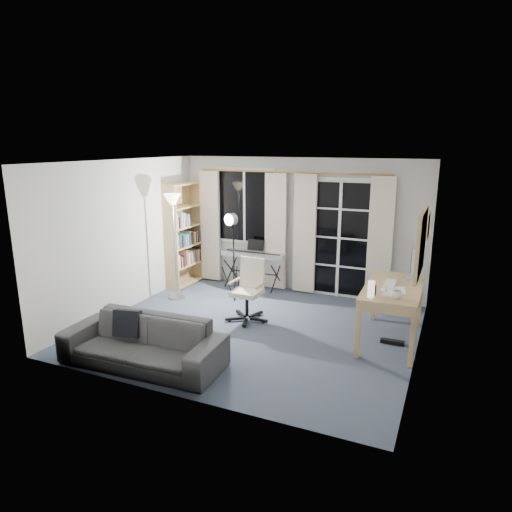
{
  "coord_description": "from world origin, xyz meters",
  "views": [
    {
      "loc": [
        2.55,
        -5.67,
        2.65
      ],
      "look_at": [
        -0.11,
        0.35,
        1.01
      ],
      "focal_mm": 32.0,
      "sensor_mm": 36.0,
      "label": 1
    }
  ],
  "objects_px": {
    "keyboard_piano": "(254,255)",
    "torchiere_lamp": "(173,215)",
    "studio_light": "(232,230)",
    "desk": "(393,293)",
    "monitor": "(414,259)",
    "office_chair": "(250,283)",
    "mug": "(397,294)",
    "bookshelf": "(182,237)",
    "sofa": "(142,335)"
  },
  "relations": [
    {
      "from": "desk",
      "to": "mug",
      "type": "distance_m",
      "value": 0.53
    },
    {
      "from": "studio_light",
      "to": "mug",
      "type": "relative_size",
      "value": 11.98
    },
    {
      "from": "torchiere_lamp",
      "to": "studio_light",
      "type": "xyz_separation_m",
      "value": [
        0.91,
        0.36,
        -0.24
      ]
    },
    {
      "from": "office_chair",
      "to": "sofa",
      "type": "bearing_deg",
      "value": -105.19
    },
    {
      "from": "monitor",
      "to": "mug",
      "type": "height_order",
      "value": "monitor"
    },
    {
      "from": "monitor",
      "to": "office_chair",
      "type": "bearing_deg",
      "value": -169.69
    },
    {
      "from": "mug",
      "to": "torchiere_lamp",
      "type": "bearing_deg",
      "value": 168.06
    },
    {
      "from": "desk",
      "to": "sofa",
      "type": "relative_size",
      "value": 0.73
    },
    {
      "from": "bookshelf",
      "to": "monitor",
      "type": "relative_size",
      "value": 3.44
    },
    {
      "from": "keyboard_piano",
      "to": "monitor",
      "type": "relative_size",
      "value": 2.11
    },
    {
      "from": "sofa",
      "to": "monitor",
      "type": "bearing_deg",
      "value": 37.39
    },
    {
      "from": "desk",
      "to": "monitor",
      "type": "distance_m",
      "value": 0.63
    },
    {
      "from": "torchiere_lamp",
      "to": "bookshelf",
      "type": "bearing_deg",
      "value": 113.93
    },
    {
      "from": "bookshelf",
      "to": "studio_light",
      "type": "relative_size",
      "value": 1.26
    },
    {
      "from": "torchiere_lamp",
      "to": "sofa",
      "type": "xyz_separation_m",
      "value": [
        1.0,
        -2.24,
        -1.08
      ]
    },
    {
      "from": "office_chair",
      "to": "mug",
      "type": "relative_size",
      "value": 7.42
    },
    {
      "from": "bookshelf",
      "to": "sofa",
      "type": "height_order",
      "value": "bookshelf"
    },
    {
      "from": "desk",
      "to": "mug",
      "type": "bearing_deg",
      "value": -79.96
    },
    {
      "from": "monitor",
      "to": "sofa",
      "type": "bearing_deg",
      "value": -141.34
    },
    {
      "from": "desk",
      "to": "monitor",
      "type": "relative_size",
      "value": 2.62
    },
    {
      "from": "bookshelf",
      "to": "mug",
      "type": "relative_size",
      "value": 15.14
    },
    {
      "from": "torchiere_lamp",
      "to": "studio_light",
      "type": "height_order",
      "value": "torchiere_lamp"
    },
    {
      "from": "keyboard_piano",
      "to": "mug",
      "type": "height_order",
      "value": "keyboard_piano"
    },
    {
      "from": "keyboard_piano",
      "to": "monitor",
      "type": "height_order",
      "value": "monitor"
    },
    {
      "from": "studio_light",
      "to": "office_chair",
      "type": "bearing_deg",
      "value": -29.09
    },
    {
      "from": "bookshelf",
      "to": "studio_light",
      "type": "bearing_deg",
      "value": -16.51
    },
    {
      "from": "office_chair",
      "to": "sofa",
      "type": "xyz_separation_m",
      "value": [
        -0.56,
        -1.92,
        -0.17
      ]
    },
    {
      "from": "bookshelf",
      "to": "office_chair",
      "type": "relative_size",
      "value": 2.04
    },
    {
      "from": "torchiere_lamp",
      "to": "mug",
      "type": "relative_size",
      "value": 14.23
    },
    {
      "from": "torchiere_lamp",
      "to": "mug",
      "type": "xyz_separation_m",
      "value": [
        3.76,
        -0.8,
        -0.62
      ]
    },
    {
      "from": "keyboard_piano",
      "to": "sofa",
      "type": "height_order",
      "value": "keyboard_piano"
    },
    {
      "from": "mug",
      "to": "bookshelf",
      "type": "bearing_deg",
      "value": 159.05
    },
    {
      "from": "desk",
      "to": "mug",
      "type": "relative_size",
      "value": 11.51
    },
    {
      "from": "keyboard_piano",
      "to": "monitor",
      "type": "xyz_separation_m",
      "value": [
        2.83,
        -0.86,
        0.42
      ]
    },
    {
      "from": "desk",
      "to": "mug",
      "type": "xyz_separation_m",
      "value": [
        0.1,
        -0.5,
        0.16
      ]
    },
    {
      "from": "office_chair",
      "to": "desk",
      "type": "bearing_deg",
      "value": 1.61
    },
    {
      "from": "monitor",
      "to": "studio_light",
      "type": "bearing_deg",
      "value": 174.81
    },
    {
      "from": "keyboard_piano",
      "to": "sofa",
      "type": "relative_size",
      "value": 0.59
    },
    {
      "from": "desk",
      "to": "sofa",
      "type": "xyz_separation_m",
      "value": [
        -2.66,
        -1.94,
        -0.29
      ]
    },
    {
      "from": "keyboard_piano",
      "to": "monitor",
      "type": "distance_m",
      "value": 2.99
    },
    {
      "from": "monitor",
      "to": "sofa",
      "type": "relative_size",
      "value": 0.28
    },
    {
      "from": "torchiere_lamp",
      "to": "monitor",
      "type": "distance_m",
      "value": 3.88
    },
    {
      "from": "studio_light",
      "to": "monitor",
      "type": "height_order",
      "value": "studio_light"
    },
    {
      "from": "monitor",
      "to": "mug",
      "type": "xyz_separation_m",
      "value": [
        -0.1,
        -0.95,
        -0.23
      ]
    },
    {
      "from": "desk",
      "to": "studio_light",
      "type": "bearing_deg",
      "value": 165.39
    },
    {
      "from": "keyboard_piano",
      "to": "desk",
      "type": "relative_size",
      "value": 0.81
    },
    {
      "from": "desk",
      "to": "monitor",
      "type": "xyz_separation_m",
      "value": [
        0.2,
        0.45,
        0.39
      ]
    },
    {
      "from": "studio_light",
      "to": "desk",
      "type": "xyz_separation_m",
      "value": [
        2.75,
        -0.65,
        -0.55
      ]
    },
    {
      "from": "studio_light",
      "to": "mug",
      "type": "height_order",
      "value": "studio_light"
    },
    {
      "from": "keyboard_piano",
      "to": "torchiere_lamp",
      "type": "bearing_deg",
      "value": -135.31
    }
  ]
}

